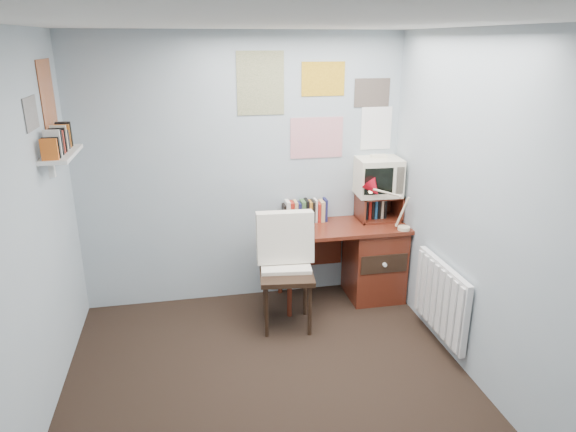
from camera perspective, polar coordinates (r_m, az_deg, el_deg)
name	(u,v)px	position (r m, az deg, el deg)	size (l,w,h in m)	color
ground	(277,410)	(3.77, -1.24, -20.78)	(3.50, 3.50, 0.00)	black
back_wall	(243,173)	(4.78, -5.06, 4.83)	(3.00, 0.02, 2.50)	#A2B0B9
left_wall	(9,261)	(3.24, -28.57, -4.46)	(0.02, 3.50, 2.50)	#A2B0B9
right_wall	(498,225)	(3.67, 22.31, -0.95)	(0.02, 3.50, 2.50)	#A2B0B9
ceiling	(274,22)	(2.90, -1.61, 20.70)	(3.00, 3.50, 0.02)	white
desk	(368,258)	(5.06, 8.91, -4.63)	(1.20, 0.55, 0.76)	maroon
desk_chair	(287,275)	(4.46, -0.16, -6.59)	(0.50, 0.48, 0.98)	black
desk_lamp	(405,209)	(4.76, 12.91, 0.80)	(0.29, 0.25, 0.41)	red
tv_riser	(379,207)	(5.03, 10.04, 1.01)	(0.40, 0.30, 0.25)	maroon
crt_tv	(378,174)	(4.95, 9.92, 4.57)	(0.41, 0.38, 0.39)	beige
book_row	(314,210)	(4.91, 2.86, 0.66)	(0.60, 0.14, 0.22)	maroon
radiator	(441,299)	(4.40, 16.65, -8.78)	(0.09, 0.80, 0.60)	white
wall_shelf	(61,154)	(4.14, -23.89, 6.31)	(0.20, 0.62, 0.24)	white
posters_back	(317,105)	(4.79, 3.28, 12.21)	(1.20, 0.01, 0.90)	white
posters_left	(39,102)	(4.10, -25.91, 11.36)	(0.01, 0.70, 0.60)	white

